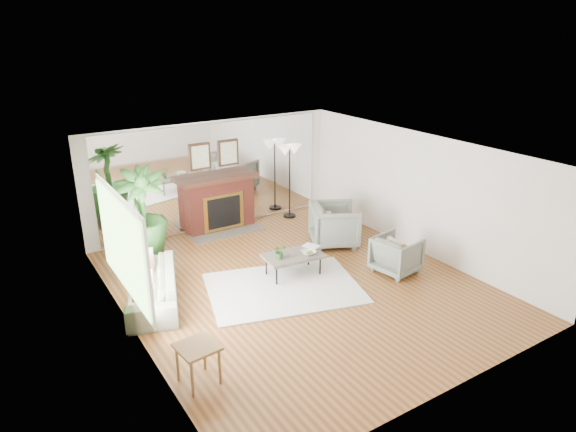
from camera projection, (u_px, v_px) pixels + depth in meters
ground at (297, 285)px, 9.47m from camera, size 7.00×7.00×0.00m
wall_left at (128, 261)px, 7.53m from camera, size 0.02×7.00×2.50m
wall_right at (419, 193)px, 10.54m from camera, size 0.02×7.00×2.50m
wall_back at (214, 175)px, 11.79m from camera, size 6.00×0.02×2.50m
mirror_panel at (215, 176)px, 11.78m from camera, size 5.40×0.04×2.40m
window_panel at (122, 245)px, 7.83m from camera, size 0.04×2.40×1.50m
fireplace at (220, 202)px, 11.82m from camera, size 1.85×0.83×2.05m
area_rug at (284, 288)px, 9.32m from camera, size 3.12×2.59×0.03m
coffee_table at (293, 256)px, 9.67m from camera, size 1.16×0.75×0.44m
sofa at (152, 286)px, 8.80m from camera, size 1.42×2.20×0.60m
armchair_back at (335, 225)px, 11.06m from camera, size 1.32×1.31×0.91m
armchair_front at (396, 255)px, 9.85m from camera, size 0.91×0.89×0.72m
side_table at (197, 352)px, 6.72m from camera, size 0.56×0.56×0.58m
potted_ficus at (141, 217)px, 9.73m from camera, size 1.24×1.24×2.03m
floor_lamp at (290, 156)px, 12.29m from camera, size 0.59×0.33×1.82m
tabletop_plant at (280, 251)px, 9.47m from camera, size 0.29×0.27×0.27m
fruit_bowl at (309, 253)px, 9.66m from camera, size 0.27×0.27×0.07m
book at (308, 248)px, 9.91m from camera, size 0.33×0.37×0.02m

